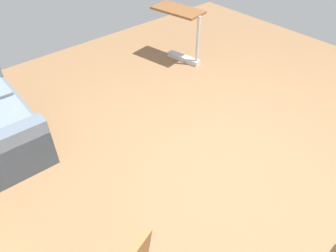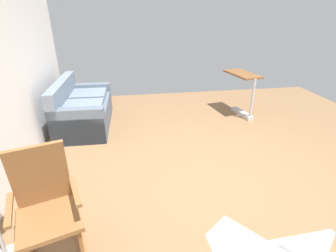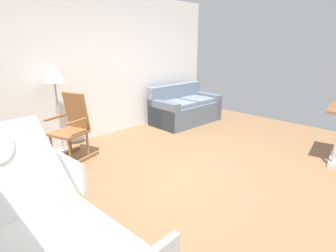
{
  "view_description": "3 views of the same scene",
  "coord_description": "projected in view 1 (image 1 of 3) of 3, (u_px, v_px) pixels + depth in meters",
  "views": [
    {
      "loc": [
        -1.51,
        2.19,
        2.58
      ],
      "look_at": [
        0.25,
        0.65,
        0.61
      ],
      "focal_mm": 33.83,
      "sensor_mm": 36.0,
      "label": 1
    },
    {
      "loc": [
        -2.61,
        1.09,
        1.99
      ],
      "look_at": [
        0.25,
        0.63,
        0.66
      ],
      "focal_mm": 27.33,
      "sensor_mm": 36.0,
      "label": 2
    },
    {
      "loc": [
        -2.61,
        -2.07,
        1.77
      ],
      "look_at": [
        -0.07,
        0.48,
        0.66
      ],
      "focal_mm": 28.67,
      "sensor_mm": 36.0,
      "label": 3
    }
  ],
  "objects": [
    {
      "name": "ground_plane",
      "position": [
        225.0,
        154.0,
        3.64
      ],
      "size": [
        7.28,
        7.28,
        0.0
      ],
      "primitive_type": "plane",
      "color": "olive"
    },
    {
      "name": "overbed_table",
      "position": [
        182.0,
        29.0,
        5.03
      ],
      "size": [
        0.87,
        0.54,
        0.84
      ],
      "color": "#B2B5BA",
      "rests_on": "ground"
    }
  ]
}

